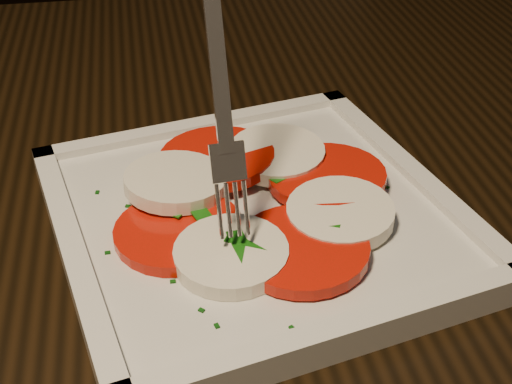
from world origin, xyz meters
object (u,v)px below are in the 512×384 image
(table, at_px, (164,266))
(plate, at_px, (256,219))
(chair, at_px, (235,63))
(fork, at_px, (216,74))

(table, xyz_separation_m, plate, (0.07, -0.08, 0.11))
(table, bearing_deg, plate, -50.35)
(chair, xyz_separation_m, fork, (-0.07, -0.77, 0.34))
(chair, relative_size, fork, 5.27)
(table, distance_m, plate, 0.15)
(table, height_order, fork, fork)
(chair, distance_m, fork, 0.84)
(table, xyz_separation_m, chair, (0.12, 0.67, -0.12))
(table, height_order, plate, plate)
(plate, distance_m, fork, 0.12)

